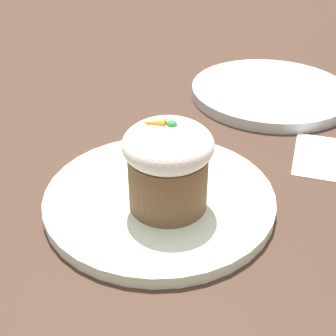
{
  "coord_description": "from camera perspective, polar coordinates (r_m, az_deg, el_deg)",
  "views": [
    {
      "loc": [
        -0.1,
        0.38,
        0.3
      ],
      "look_at": [
        -0.01,
        0.02,
        0.06
      ],
      "focal_mm": 50.0,
      "sensor_mm": 36.0,
      "label": 1
    }
  ],
  "objects": [
    {
      "name": "ground_plane",
      "position": [
        0.5,
        -1.04,
        -4.26
      ],
      "size": [
        4.0,
        4.0,
        0.0
      ],
      "primitive_type": "plane",
      "color": "#3D281E"
    },
    {
      "name": "dessert_plate",
      "position": [
        0.49,
        -1.04,
        -3.67
      ],
      "size": [
        0.24,
        0.24,
        0.01
      ],
      "color": "silver",
      "rests_on": "ground_plane"
    },
    {
      "name": "carrot_cake",
      "position": [
        0.45,
        -0.0,
        0.56
      ],
      "size": [
        0.09,
        0.09,
        0.1
      ],
      "color": "brown",
      "rests_on": "dessert_plate"
    },
    {
      "name": "spoon",
      "position": [
        0.5,
        -0.63,
        -1.55
      ],
      "size": [
        0.09,
        0.12,
        0.01
      ],
      "color": "#B7B7BC",
      "rests_on": "dessert_plate"
    },
    {
      "name": "side_plate",
      "position": [
        0.74,
        12.35,
        9.06
      ],
      "size": [
        0.24,
        0.24,
        0.02
      ],
      "color": "#B2B7BC",
      "rests_on": "ground_plane"
    }
  ]
}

